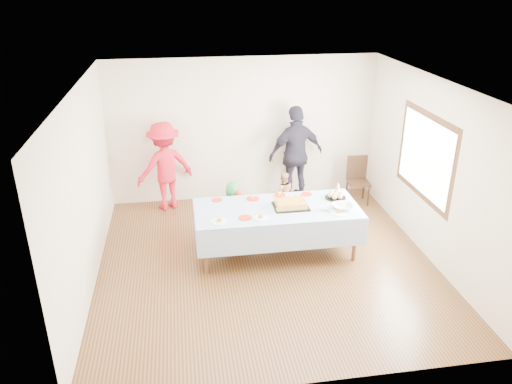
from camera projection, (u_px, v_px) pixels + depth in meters
The scene contains 22 objects.
ground at pixel (266, 262), 7.62m from camera, with size 5.00×5.00×0.00m, color #492814.
room_walls at pixel (271, 152), 6.92m from camera, with size 5.04×5.04×2.72m.
party_table at pixel (277, 211), 7.59m from camera, with size 2.50×1.10×0.78m.
birthday_cake at pixel (291, 204), 7.58m from camera, with size 0.53×0.41×0.09m.
rolls_tray at pixel (336, 196), 7.88m from camera, with size 0.33×0.33×0.10m.
punch_bowl at pixel (343, 207), 7.51m from camera, with size 0.31×0.31×0.08m, color silver.
party_hat at pixel (338, 187), 8.08m from camera, with size 0.10×0.10×0.18m, color white.
fork_pile at pixel (323, 208), 7.47m from camera, with size 0.24×0.18×0.07m, color white, non-canonical shape.
plate_red_far_a at pixel (217, 200), 7.82m from camera, with size 0.17×0.17×0.01m, color red.
plate_red_far_b at pixel (253, 199), 7.86m from camera, with size 0.20×0.20×0.01m, color red.
plate_red_far_c at pixel (280, 195), 7.98m from camera, with size 0.18×0.18×0.01m, color red.
plate_red_far_d at pixel (307, 194), 8.02m from camera, with size 0.17×0.17×0.01m, color red.
plate_red_near at pixel (245, 218), 7.25m from camera, with size 0.19×0.19×0.01m, color red.
plate_white_left at pixel (219, 222), 7.14m from camera, with size 0.24×0.24×0.01m, color white.
plate_white_mid at pixel (260, 218), 7.24m from camera, with size 0.21×0.21×0.01m, color white.
plate_white_right at pixel (338, 213), 7.39m from camera, with size 0.22×0.22×0.01m, color white.
dining_chair at pixel (358, 177), 9.46m from camera, with size 0.41×0.41×0.89m.
toddler_left at pixel (239, 212), 8.22m from camera, with size 0.31×0.21×0.86m, color #B63A16.
toddler_mid at pixel (233, 209), 8.22m from camera, with size 0.46×0.30×0.95m, color #287A3C.
toddler_right at pixel (283, 193), 9.06m from camera, with size 0.38×0.30×0.78m, color tan.
adult_left at pixel (165, 166), 9.07m from camera, with size 1.06×0.61×1.65m, color red.
adult_right at pixel (296, 154), 9.35m from camera, with size 1.09×0.45×1.85m, color #272533.
Camera 1 is at (-1.17, -6.44, 4.05)m, focal length 35.00 mm.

